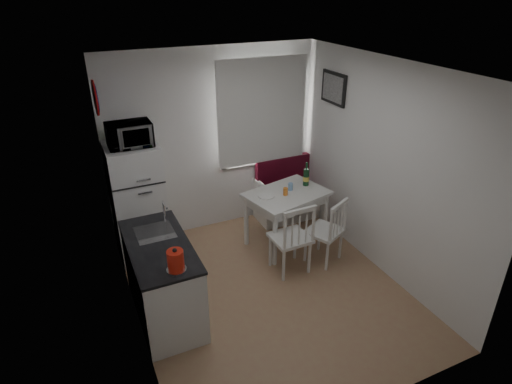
{
  "coord_description": "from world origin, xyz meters",
  "views": [
    {
      "loc": [
        -1.83,
        -3.62,
        3.34
      ],
      "look_at": [
        0.07,
        0.5,
        1.08
      ],
      "focal_mm": 30.0,
      "sensor_mm": 36.0,
      "label": 1
    }
  ],
  "objects_px": {
    "fridge": "(138,202)",
    "dining_table": "(287,199)",
    "kitchen_counter": "(162,279)",
    "kettle": "(176,261)",
    "chair_right": "(329,226)",
    "bench": "(296,196)",
    "chair_left": "(295,233)",
    "microwave": "(129,135)",
    "wine_bottle": "(306,174)"
  },
  "relations": [
    {
      "from": "wine_bottle",
      "to": "bench",
      "type": "bearing_deg",
      "value": 70.75
    },
    {
      "from": "chair_left",
      "to": "kettle",
      "type": "xyz_separation_m",
      "value": [
        -1.58,
        -0.55,
        0.42
      ]
    },
    {
      "from": "kettle",
      "to": "bench",
      "type": "bearing_deg",
      "value": 38.41
    },
    {
      "from": "bench",
      "to": "dining_table",
      "type": "height_order",
      "value": "bench"
    },
    {
      "from": "kitchen_counter",
      "to": "chair_left",
      "type": "height_order",
      "value": "kitchen_counter"
    },
    {
      "from": "dining_table",
      "to": "chair_right",
      "type": "xyz_separation_m",
      "value": [
        0.25,
        -0.66,
        -0.14
      ]
    },
    {
      "from": "chair_left",
      "to": "chair_right",
      "type": "bearing_deg",
      "value": -0.61
    },
    {
      "from": "chair_right",
      "to": "wine_bottle",
      "type": "bearing_deg",
      "value": 56.14
    },
    {
      "from": "bench",
      "to": "chair_left",
      "type": "relative_size",
      "value": 2.49
    },
    {
      "from": "fridge",
      "to": "bench",
      "type": "bearing_deg",
      "value": 2.61
    },
    {
      "from": "dining_table",
      "to": "microwave",
      "type": "bearing_deg",
      "value": 151.54
    },
    {
      "from": "dining_table",
      "to": "chair_right",
      "type": "bearing_deg",
      "value": -82.64
    },
    {
      "from": "chair_left",
      "to": "microwave",
      "type": "xyz_separation_m",
      "value": [
        -1.61,
        1.17,
        1.11
      ]
    },
    {
      "from": "bench",
      "to": "kettle",
      "type": "relative_size",
      "value": 5.21
    },
    {
      "from": "chair_left",
      "to": "wine_bottle",
      "type": "bearing_deg",
      "value": 50.66
    },
    {
      "from": "microwave",
      "to": "dining_table",
      "type": "bearing_deg",
      "value": -15.15
    },
    {
      "from": "microwave",
      "to": "chair_left",
      "type": "bearing_deg",
      "value": -36.05
    },
    {
      "from": "microwave",
      "to": "wine_bottle",
      "type": "relative_size",
      "value": 1.53
    },
    {
      "from": "kitchen_counter",
      "to": "microwave",
      "type": "xyz_separation_m",
      "value": [
        0.02,
        1.19,
        1.25
      ]
    },
    {
      "from": "kitchen_counter",
      "to": "chair_left",
      "type": "xyz_separation_m",
      "value": [
        1.63,
        0.02,
        0.15
      ]
    },
    {
      "from": "chair_right",
      "to": "kitchen_counter",
      "type": "bearing_deg",
      "value": 154.32
    },
    {
      "from": "microwave",
      "to": "chair_right",
      "type": "bearing_deg",
      "value": -28.92
    },
    {
      "from": "kitchen_counter",
      "to": "chair_left",
      "type": "bearing_deg",
      "value": 0.68
    },
    {
      "from": "kitchen_counter",
      "to": "chair_right",
      "type": "xyz_separation_m",
      "value": [
        2.13,
        0.03,
        0.1
      ]
    },
    {
      "from": "dining_table",
      "to": "microwave",
      "type": "xyz_separation_m",
      "value": [
        -1.86,
        0.5,
        1.01
      ]
    },
    {
      "from": "fridge",
      "to": "chair_right",
      "type": "bearing_deg",
      "value": -29.95
    },
    {
      "from": "kitchen_counter",
      "to": "kettle",
      "type": "relative_size",
      "value": 5.3
    },
    {
      "from": "kitchen_counter",
      "to": "kettle",
      "type": "bearing_deg",
      "value": -84.7
    },
    {
      "from": "kettle",
      "to": "chair_right",
      "type": "bearing_deg",
      "value": 15.04
    },
    {
      "from": "chair_right",
      "to": "fridge",
      "type": "xyz_separation_m",
      "value": [
        -2.11,
        1.22,
        0.22
      ]
    },
    {
      "from": "kitchen_counter",
      "to": "chair_left",
      "type": "relative_size",
      "value": 2.53
    },
    {
      "from": "chair_left",
      "to": "microwave",
      "type": "distance_m",
      "value": 2.28
    },
    {
      "from": "chair_left",
      "to": "fridge",
      "type": "distance_m",
      "value": 2.03
    },
    {
      "from": "fridge",
      "to": "dining_table",
      "type": "bearing_deg",
      "value": -16.58
    },
    {
      "from": "dining_table",
      "to": "microwave",
      "type": "relative_size",
      "value": 2.29
    },
    {
      "from": "bench",
      "to": "wine_bottle",
      "type": "relative_size",
      "value": 3.84
    },
    {
      "from": "fridge",
      "to": "kettle",
      "type": "height_order",
      "value": "fridge"
    },
    {
      "from": "dining_table",
      "to": "wine_bottle",
      "type": "relative_size",
      "value": 3.51
    },
    {
      "from": "kitchen_counter",
      "to": "kettle",
      "type": "height_order",
      "value": "kitchen_counter"
    },
    {
      "from": "fridge",
      "to": "microwave",
      "type": "xyz_separation_m",
      "value": [
        0.0,
        -0.05,
        0.93
      ]
    },
    {
      "from": "kitchen_counter",
      "to": "bench",
      "type": "xyz_separation_m",
      "value": [
        2.43,
        1.35,
        -0.15
      ]
    },
    {
      "from": "microwave",
      "to": "wine_bottle",
      "type": "xyz_separation_m",
      "value": [
        2.21,
        -0.4,
        -0.76
      ]
    },
    {
      "from": "fridge",
      "to": "kettle",
      "type": "bearing_deg",
      "value": -89.03
    },
    {
      "from": "fridge",
      "to": "kettle",
      "type": "relative_size",
      "value": 6.28
    },
    {
      "from": "fridge",
      "to": "wine_bottle",
      "type": "bearing_deg",
      "value": -11.61
    },
    {
      "from": "chair_left",
      "to": "bench",
      "type": "bearing_deg",
      "value": 57.74
    },
    {
      "from": "dining_table",
      "to": "kettle",
      "type": "relative_size",
      "value": 4.76
    },
    {
      "from": "kitchen_counter",
      "to": "dining_table",
      "type": "distance_m",
      "value": 2.02
    },
    {
      "from": "kettle",
      "to": "dining_table",
      "type": "bearing_deg",
      "value": 33.7
    },
    {
      "from": "dining_table",
      "to": "chair_right",
      "type": "relative_size",
      "value": 2.1
    }
  ]
}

